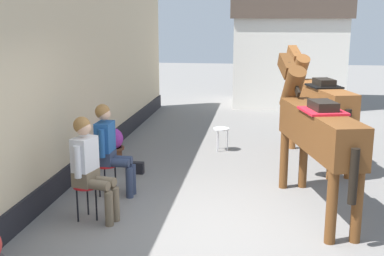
{
  "coord_description": "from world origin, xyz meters",
  "views": [
    {
      "loc": [
        0.54,
        -5.61,
        2.62
      ],
      "look_at": [
        -0.4,
        1.2,
        1.05
      ],
      "focal_mm": 45.31,
      "sensor_mm": 36.0,
      "label": 1
    }
  ],
  "objects_px": {
    "seated_visitor_near": "(89,164)",
    "saddled_horse_far": "(318,99)",
    "seated_visitor_far": "(109,145)",
    "spare_stool_white": "(221,131)",
    "satchel_bag": "(136,168)",
    "flower_planter_farthest": "(113,144)",
    "saddled_horse_near": "(315,128)"
  },
  "relations": [
    {
      "from": "seated_visitor_near",
      "to": "saddled_horse_far",
      "type": "relative_size",
      "value": 0.47
    },
    {
      "from": "seated_visitor_near",
      "to": "seated_visitor_far",
      "type": "height_order",
      "value": "same"
    },
    {
      "from": "spare_stool_white",
      "to": "satchel_bag",
      "type": "bearing_deg",
      "value": -128.33
    },
    {
      "from": "seated_visitor_near",
      "to": "flower_planter_farthest",
      "type": "distance_m",
      "value": 2.7
    },
    {
      "from": "satchel_bag",
      "to": "saddled_horse_near",
      "type": "bearing_deg",
      "value": -20.6
    },
    {
      "from": "flower_planter_farthest",
      "to": "seated_visitor_near",
      "type": "bearing_deg",
      "value": -79.06
    },
    {
      "from": "seated_visitor_near",
      "to": "saddled_horse_far",
      "type": "xyz_separation_m",
      "value": [
        3.23,
        3.25,
        0.38
      ]
    },
    {
      "from": "flower_planter_farthest",
      "to": "satchel_bag",
      "type": "xyz_separation_m",
      "value": [
        0.59,
        -0.62,
        -0.23
      ]
    },
    {
      "from": "saddled_horse_far",
      "to": "satchel_bag",
      "type": "distance_m",
      "value": 3.55
    },
    {
      "from": "saddled_horse_far",
      "to": "flower_planter_farthest",
      "type": "distance_m",
      "value": 3.88
    },
    {
      "from": "seated_visitor_far",
      "to": "saddled_horse_near",
      "type": "height_order",
      "value": "saddled_horse_near"
    },
    {
      "from": "saddled_horse_far",
      "to": "seated_visitor_near",
      "type": "bearing_deg",
      "value": -134.86
    },
    {
      "from": "saddled_horse_near",
      "to": "spare_stool_white",
      "type": "height_order",
      "value": "saddled_horse_near"
    },
    {
      "from": "seated_visitor_near",
      "to": "saddled_horse_far",
      "type": "distance_m",
      "value": 4.6
    },
    {
      "from": "saddled_horse_far",
      "to": "spare_stool_white",
      "type": "height_order",
      "value": "saddled_horse_far"
    },
    {
      "from": "saddled_horse_near",
      "to": "seated_visitor_far",
      "type": "bearing_deg",
      "value": 177.71
    },
    {
      "from": "seated_visitor_far",
      "to": "seated_visitor_near",
      "type": "bearing_deg",
      "value": -88.33
    },
    {
      "from": "saddled_horse_far",
      "to": "flower_planter_farthest",
      "type": "bearing_deg",
      "value": -170.37
    },
    {
      "from": "seated_visitor_far",
      "to": "satchel_bag",
      "type": "height_order",
      "value": "seated_visitor_far"
    },
    {
      "from": "seated_visitor_far",
      "to": "spare_stool_white",
      "type": "height_order",
      "value": "seated_visitor_far"
    },
    {
      "from": "seated_visitor_far",
      "to": "saddled_horse_far",
      "type": "height_order",
      "value": "saddled_horse_far"
    },
    {
      "from": "seated_visitor_far",
      "to": "saddled_horse_far",
      "type": "relative_size",
      "value": 0.47
    },
    {
      "from": "seated_visitor_near",
      "to": "flower_planter_farthest",
      "type": "height_order",
      "value": "seated_visitor_near"
    },
    {
      "from": "seated_visitor_far",
      "to": "saddled_horse_far",
      "type": "distance_m",
      "value": 4.01
    },
    {
      "from": "seated_visitor_near",
      "to": "spare_stool_white",
      "type": "height_order",
      "value": "seated_visitor_near"
    },
    {
      "from": "spare_stool_white",
      "to": "satchel_bag",
      "type": "xyz_separation_m",
      "value": [
        -1.34,
        -1.69,
        -0.3
      ]
    },
    {
      "from": "saddled_horse_near",
      "to": "saddled_horse_far",
      "type": "bearing_deg",
      "value": 82.74
    },
    {
      "from": "saddled_horse_far",
      "to": "satchel_bag",
      "type": "bearing_deg",
      "value": -158.29
    },
    {
      "from": "saddled_horse_near",
      "to": "flower_planter_farthest",
      "type": "height_order",
      "value": "saddled_horse_near"
    },
    {
      "from": "saddled_horse_near",
      "to": "satchel_bag",
      "type": "relative_size",
      "value": 10.51
    },
    {
      "from": "saddled_horse_far",
      "to": "satchel_bag",
      "type": "relative_size",
      "value": 10.46
    },
    {
      "from": "seated_visitor_near",
      "to": "saddled_horse_near",
      "type": "xyz_separation_m",
      "value": [
        2.92,
        0.83,
        0.38
      ]
    }
  ]
}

